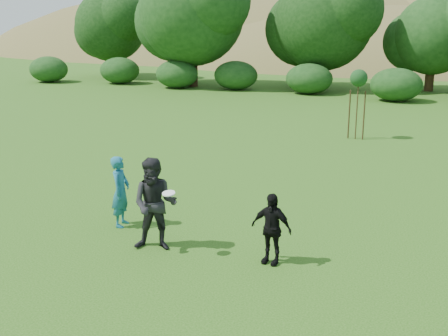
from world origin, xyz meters
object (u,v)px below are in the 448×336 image
object	(u,v)px
player_grey	(155,204)
sapling	(359,80)
player_black	(271,228)
player_teal	(121,191)

from	to	relation	value
player_grey	sapling	bearing A→B (deg)	65.22
player_grey	player_black	world-z (taller)	player_grey
player_black	sapling	xyz separation A→B (m)	(-0.77, 12.90, 1.68)
player_teal	player_black	distance (m)	4.02
player_grey	sapling	world-z (taller)	sapling
player_grey	sapling	xyz separation A→B (m)	(1.73, 13.22, 1.41)
player_teal	player_grey	world-z (taller)	player_grey
player_black	sapling	distance (m)	13.04
player_black	sapling	bearing A→B (deg)	99.69
player_black	player_teal	bearing A→B (deg)	177.86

